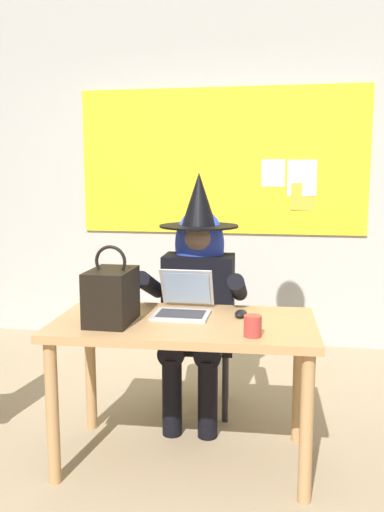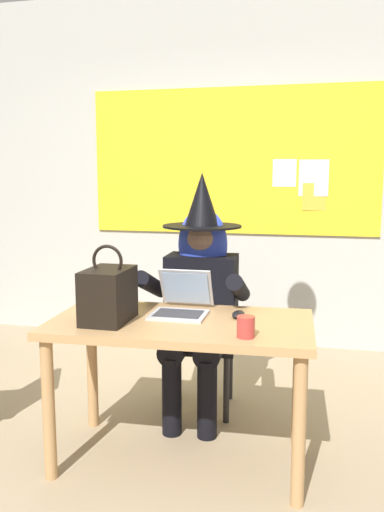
{
  "view_description": "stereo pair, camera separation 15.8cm",
  "coord_description": "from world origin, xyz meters",
  "px_view_note": "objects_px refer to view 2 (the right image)",
  "views": [
    {
      "loc": [
        0.57,
        -2.46,
        1.45
      ],
      "look_at": [
        0.06,
        0.36,
        1.01
      ],
      "focal_mm": 37.74,
      "sensor_mm": 36.0,
      "label": 1
    },
    {
      "loc": [
        0.73,
        -2.43,
        1.45
      ],
      "look_at": [
        0.06,
        0.36,
        1.01
      ],
      "focal_mm": 37.74,
      "sensor_mm": 36.0,
      "label": 2
    }
  ],
  "objects_px": {
    "laptop": "(182,304)",
    "person_costumed": "(200,285)",
    "chair_at_desk": "(202,327)",
    "handbag": "(108,294)",
    "coffee_mug": "(246,327)",
    "desk_main": "(181,340)",
    "computer_mouse": "(238,314)"
  },
  "relations": [
    {
      "from": "person_costumed",
      "to": "computer_mouse",
      "type": "xyz_separation_m",
      "value": [
        0.3,
        -0.47,
        -0.04
      ]
    },
    {
      "from": "coffee_mug",
      "to": "computer_mouse",
      "type": "bearing_deg",
      "value": 104.2
    },
    {
      "from": "chair_at_desk",
      "to": "person_costumed",
      "type": "bearing_deg",
      "value": -0.86
    },
    {
      "from": "handbag",
      "to": "coffee_mug",
      "type": "relative_size",
      "value": 3.98
    },
    {
      "from": "handbag",
      "to": "person_costumed",
      "type": "bearing_deg",
      "value": 65.86
    },
    {
      "from": "chair_at_desk",
      "to": "computer_mouse",
      "type": "relative_size",
      "value": 8.6
    },
    {
      "from": "chair_at_desk",
      "to": "laptop",
      "type": "bearing_deg",
      "value": -4.42
    },
    {
      "from": "person_costumed",
      "to": "computer_mouse",
      "type": "relative_size",
      "value": 14.01
    },
    {
      "from": "laptop",
      "to": "handbag",
      "type": "bearing_deg",
      "value": -143.5
    },
    {
      "from": "computer_mouse",
      "to": "handbag",
      "type": "height_order",
      "value": "handbag"
    },
    {
      "from": "desk_main",
      "to": "chair_at_desk",
      "type": "xyz_separation_m",
      "value": [
        -0.04,
        0.7,
        -0.13
      ]
    },
    {
      "from": "desk_main",
      "to": "person_costumed",
      "type": "bearing_deg",
      "value": 93.26
    },
    {
      "from": "desk_main",
      "to": "laptop",
      "type": "height_order",
      "value": "laptop"
    },
    {
      "from": "chair_at_desk",
      "to": "laptop",
      "type": "height_order",
      "value": "laptop"
    },
    {
      "from": "desk_main",
      "to": "coffee_mug",
      "type": "distance_m",
      "value": 0.43
    },
    {
      "from": "laptop",
      "to": "coffee_mug",
      "type": "relative_size",
      "value": 3.61
    },
    {
      "from": "computer_mouse",
      "to": "desk_main",
      "type": "bearing_deg",
      "value": -150.56
    },
    {
      "from": "laptop",
      "to": "computer_mouse",
      "type": "relative_size",
      "value": 3.3
    },
    {
      "from": "person_costumed",
      "to": "chair_at_desk",
      "type": "bearing_deg",
      "value": -177.23
    },
    {
      "from": "person_costumed",
      "to": "coffee_mug",
      "type": "bearing_deg",
      "value": 23.84
    },
    {
      "from": "laptop",
      "to": "person_costumed",
      "type": "bearing_deg",
      "value": 89.7
    },
    {
      "from": "handbag",
      "to": "coffee_mug",
      "type": "distance_m",
      "value": 0.7
    },
    {
      "from": "chair_at_desk",
      "to": "computer_mouse",
      "type": "xyz_separation_m",
      "value": [
        0.31,
        -0.59,
        0.25
      ]
    },
    {
      "from": "person_costumed",
      "to": "coffee_mug",
      "type": "height_order",
      "value": "person_costumed"
    },
    {
      "from": "chair_at_desk",
      "to": "coffee_mug",
      "type": "xyz_separation_m",
      "value": [
        0.39,
        -0.9,
        0.28
      ]
    },
    {
      "from": "person_costumed",
      "to": "handbag",
      "type": "bearing_deg",
      "value": -26.23
    },
    {
      "from": "chair_at_desk",
      "to": "handbag",
      "type": "height_order",
      "value": "handbag"
    },
    {
      "from": "desk_main",
      "to": "computer_mouse",
      "type": "xyz_separation_m",
      "value": [
        0.27,
        0.11,
        0.12
      ]
    },
    {
      "from": "chair_at_desk",
      "to": "coffee_mug",
      "type": "bearing_deg",
      "value": 17.68
    },
    {
      "from": "computer_mouse",
      "to": "coffee_mug",
      "type": "bearing_deg",
      "value": -69.26
    },
    {
      "from": "desk_main",
      "to": "coffee_mug",
      "type": "xyz_separation_m",
      "value": [
        0.35,
        -0.2,
        0.15
      ]
    },
    {
      "from": "person_costumed",
      "to": "handbag",
      "type": "relative_size",
      "value": 3.85
    }
  ]
}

